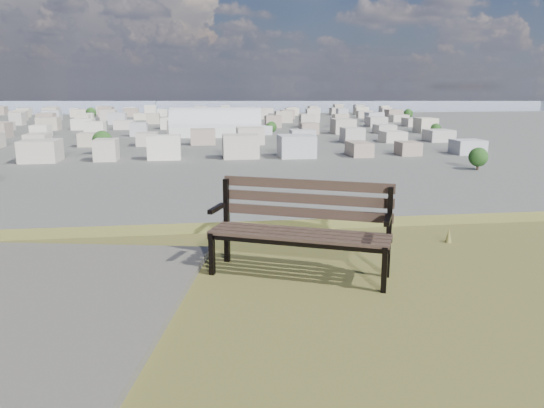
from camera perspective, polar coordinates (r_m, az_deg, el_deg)
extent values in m
cube|color=#3F3024|center=(5.07, 2.48, -3.79)|extent=(1.66, 0.80, 0.03)
cube|color=#3F3024|center=(5.18, 2.79, -3.44)|extent=(1.66, 0.80, 0.03)
cube|color=#3F3024|center=(5.29, 3.09, -3.10)|extent=(1.66, 0.80, 0.03)
cube|color=#3F3024|center=(5.40, 3.38, -2.77)|extent=(1.66, 0.80, 0.03)
cube|color=#3F3024|center=(5.43, 3.58, -0.95)|extent=(1.64, 0.75, 0.10)
cube|color=#3F3024|center=(5.43, 3.66, 0.58)|extent=(1.64, 0.75, 0.10)
cube|color=#3F3024|center=(5.42, 3.74, 2.11)|extent=(1.64, 0.75, 0.10)
cube|color=black|center=(5.37, -6.48, -5.35)|extent=(0.07, 0.07, 0.43)
cube|color=black|center=(5.68, -4.90, -1.82)|extent=(0.07, 0.07, 0.91)
cube|color=black|center=(5.49, -5.74, -2.88)|extent=(0.25, 0.47, 0.05)
cube|color=black|center=(5.38, -5.99, -0.48)|extent=(0.19, 0.35, 0.04)
cube|color=black|center=(4.99, 11.99, -6.94)|extent=(0.07, 0.07, 0.43)
cube|color=black|center=(5.33, 12.46, -3.04)|extent=(0.07, 0.07, 0.91)
cube|color=black|center=(5.12, 12.26, -4.24)|extent=(0.25, 0.47, 0.05)
cube|color=black|center=(5.01, 12.35, -1.69)|extent=(0.19, 0.35, 0.04)
cube|color=black|center=(5.07, 2.45, -4.31)|extent=(1.64, 0.76, 0.04)
cube|color=black|center=(5.42, 3.39, -3.20)|extent=(1.64, 0.76, 0.04)
cone|color=brown|center=(6.80, 18.47, -3.20)|extent=(0.08, 0.08, 0.18)
cube|color=silver|center=(296.61, -6.02, 7.79)|extent=(50.92, 25.02, 5.48)
cylinder|color=silver|center=(296.40, -6.03, 8.32)|extent=(50.92, 25.02, 20.82)
cube|color=beige|center=(212.48, -24.00, 5.14)|extent=(11.00, 11.00, 7.00)
cube|color=#B5AB9B|center=(207.05, -17.59, 5.46)|extent=(11.00, 11.00, 7.00)
cube|color=#B3A38E|center=(204.32, -10.92, 5.73)|extent=(11.00, 11.00, 7.00)
cube|color=#AAA9AE|center=(204.39, -4.15, 5.93)|extent=(11.00, 11.00, 7.00)
cube|color=beige|center=(207.25, 2.52, 6.04)|extent=(11.00, 11.00, 7.00)
cube|color=gray|center=(212.80, 8.93, 6.07)|extent=(11.00, 11.00, 7.00)
cube|color=beige|center=(220.83, 14.94, 6.03)|extent=(11.00, 11.00, 7.00)
cube|color=#B3ABA2|center=(231.09, 20.48, 5.94)|extent=(11.00, 11.00, 7.00)
cube|color=#B3A38E|center=(263.60, -23.55, 6.41)|extent=(11.00, 11.00, 7.00)
cube|color=#AAA9AE|center=(258.13, -18.39, 6.70)|extent=(11.00, 11.00, 7.00)
cube|color=beige|center=(254.82, -13.05, 6.94)|extent=(11.00, 11.00, 7.00)
cube|color=gray|center=(253.74, -7.60, 7.13)|extent=(11.00, 11.00, 7.00)
cube|color=beige|center=(254.92, -2.16, 7.26)|extent=(11.00, 11.00, 7.00)
cube|color=#B3ABA2|center=(258.34, 3.19, 7.32)|extent=(11.00, 11.00, 7.00)
cube|color=beige|center=(263.91, 8.35, 7.31)|extent=(11.00, 11.00, 7.00)
cube|color=#B5AB9B|center=(271.49, 13.27, 7.26)|extent=(11.00, 11.00, 7.00)
cube|color=#B3A38E|center=(280.92, 17.88, 7.16)|extent=(11.00, 11.00, 7.00)
cube|color=gray|center=(314.82, -23.25, 7.26)|extent=(11.00, 11.00, 7.00)
cube|color=beige|center=(309.32, -18.93, 7.52)|extent=(11.00, 11.00, 7.00)
cube|color=#B3ABA2|center=(305.62, -14.48, 7.75)|extent=(11.00, 11.00, 7.00)
cube|color=beige|center=(303.77, -9.94, 7.93)|extent=(11.00, 11.00, 7.00)
cube|color=#B5AB9B|center=(303.82, -5.37, 8.06)|extent=(11.00, 11.00, 7.00)
cube|color=#B3A38E|center=(305.75, -0.82, 8.14)|extent=(11.00, 11.00, 7.00)
cube|color=#AAA9AE|center=(309.54, 3.64, 8.17)|extent=(11.00, 11.00, 7.00)
cube|color=beige|center=(315.12, 7.96, 8.15)|extent=(11.00, 11.00, 7.00)
cube|color=gray|center=(322.39, 12.12, 8.09)|extent=(11.00, 11.00, 7.00)
cube|color=beige|center=(331.24, 16.07, 8.00)|extent=(11.00, 11.00, 7.00)
cube|color=beige|center=(373.07, -26.61, 7.63)|extent=(11.00, 11.00, 7.00)
cube|color=#B5AB9B|center=(366.09, -23.03, 7.88)|extent=(11.00, 11.00, 7.00)
cube|color=#B3A38E|center=(360.58, -19.32, 8.12)|extent=(11.00, 11.00, 7.00)
cube|color=#AAA9AE|center=(356.60, -15.50, 8.32)|extent=(11.00, 11.00, 7.00)
cube|color=beige|center=(354.21, -11.61, 8.49)|extent=(11.00, 11.00, 7.00)
cube|color=gray|center=(353.43, -7.68, 8.62)|extent=(11.00, 11.00, 7.00)
cube|color=beige|center=(354.28, -3.76, 8.72)|extent=(11.00, 11.00, 7.00)
cube|color=#B3ABA2|center=(356.75, 0.14, 8.77)|extent=(11.00, 11.00, 7.00)
cube|color=beige|center=(360.80, 3.96, 8.78)|extent=(11.00, 11.00, 7.00)
cube|color=#B5AB9B|center=(366.39, 7.68, 8.76)|extent=(11.00, 11.00, 7.00)
cube|color=#B3A38E|center=(373.43, 11.28, 8.70)|extent=(11.00, 11.00, 7.00)
cube|color=#AAA9AE|center=(381.85, 14.73, 8.61)|extent=(11.00, 11.00, 7.00)
cube|color=gray|center=(424.21, -26.02, 8.12)|extent=(11.00, 11.00, 7.00)
cube|color=beige|center=(417.40, -22.86, 8.35)|extent=(11.00, 11.00, 7.00)
cube|color=#B3ABA2|center=(411.88, -19.61, 8.56)|extent=(11.00, 11.00, 7.00)
cube|color=beige|center=(407.69, -16.27, 8.75)|extent=(11.00, 11.00, 7.00)
cube|color=#B5AB9B|center=(404.89, -12.87, 8.91)|extent=(11.00, 11.00, 7.00)
cube|color=#B3A38E|center=(403.50, -9.43, 9.04)|extent=(11.00, 11.00, 7.00)
cube|color=#AAA9AE|center=(403.53, -5.98, 9.14)|extent=(11.00, 11.00, 7.00)
cube|color=beige|center=(404.99, -2.55, 9.21)|extent=(11.00, 11.00, 7.00)
cube|color=gray|center=(407.86, 0.86, 9.24)|extent=(11.00, 11.00, 7.00)
cube|color=beige|center=(412.10, 4.20, 9.24)|extent=(11.00, 11.00, 7.00)
cube|color=#B3ABA2|center=(417.69, 7.47, 9.21)|extent=(11.00, 11.00, 7.00)
cube|color=beige|center=(424.56, 10.64, 9.16)|extent=(11.00, 11.00, 7.00)
cube|color=#B5AB9B|center=(432.66, 13.70, 9.08)|extent=(11.00, 11.00, 7.00)
cube|color=#AAA9AE|center=(475.41, -25.56, 8.50)|extent=(11.00, 11.00, 7.00)
cube|color=beige|center=(468.73, -22.73, 8.71)|extent=(11.00, 11.00, 7.00)
cube|color=gray|center=(463.20, -19.83, 8.90)|extent=(11.00, 11.00, 7.00)
cube|color=beige|center=(458.86, -16.87, 9.08)|extent=(11.00, 11.00, 7.00)
cube|color=#B3ABA2|center=(455.74, -13.85, 9.23)|extent=(11.00, 11.00, 7.00)
cube|color=beige|center=(453.87, -10.80, 9.36)|extent=(11.00, 11.00, 7.00)
cube|color=#B5AB9B|center=(453.26, -7.73, 9.46)|extent=(11.00, 11.00, 7.00)
cube|color=#B3A38E|center=(453.93, -4.66, 9.53)|extent=(11.00, 11.00, 7.00)
cube|color=#AAA9AE|center=(455.85, -1.60, 9.58)|extent=(11.00, 11.00, 7.00)
cube|color=beige|center=(459.03, 1.42, 9.60)|extent=(11.00, 11.00, 7.00)
cube|color=gray|center=(463.43, 4.39, 9.60)|extent=(11.00, 11.00, 7.00)
cube|color=beige|center=(469.02, 7.30, 9.57)|extent=(11.00, 11.00, 7.00)
cube|color=#B3ABA2|center=(475.76, 10.14, 9.52)|extent=(11.00, 11.00, 7.00)
cube|color=beige|center=(483.59, 12.88, 9.45)|extent=(11.00, 11.00, 7.00)
cube|color=#B3A38E|center=(526.66, -25.18, 8.81)|extent=(11.00, 11.00, 7.00)
cube|color=#AAA9AE|center=(520.08, -22.63, 9.00)|extent=(11.00, 11.00, 7.00)
cube|color=beige|center=(514.54, -20.02, 9.18)|extent=(11.00, 11.00, 7.00)
cube|color=gray|center=(510.07, -17.35, 9.34)|extent=(11.00, 11.00, 7.00)
cube|color=beige|center=(506.70, -14.64, 9.48)|extent=(11.00, 11.00, 7.00)
cube|color=#B3ABA2|center=(504.45, -11.89, 9.61)|extent=(11.00, 11.00, 7.00)
cube|color=beige|center=(503.33, -9.13, 9.71)|extent=(11.00, 11.00, 7.00)
cube|color=#B5AB9B|center=(503.36, -6.36, 9.79)|extent=(11.00, 11.00, 7.00)
cube|color=#B3A38E|center=(504.53, -3.59, 9.85)|extent=(11.00, 11.00, 7.00)
cube|color=#AAA9AE|center=(506.83, -0.85, 9.88)|extent=(11.00, 11.00, 7.00)
cube|color=beige|center=(510.26, 1.87, 9.89)|extent=(11.00, 11.00, 7.00)
cube|color=gray|center=(514.78, 4.55, 9.88)|extent=(11.00, 11.00, 7.00)
cube|color=beige|center=(520.37, 7.17, 9.86)|extent=(11.00, 11.00, 7.00)
cube|color=#B3ABA2|center=(526.99, 9.73, 9.81)|extent=(11.00, 11.00, 7.00)
cube|color=beige|center=(534.62, 12.22, 9.74)|extent=(11.00, 11.00, 7.00)
cube|color=#B5AB9B|center=(585.34, -27.14, 8.88)|extent=(11.00, 11.00, 7.00)
cube|color=#B3A38E|center=(577.94, -24.87, 9.07)|extent=(11.00, 11.00, 7.00)
cube|color=#AAA9AE|center=(571.45, -22.54, 9.24)|extent=(11.00, 11.00, 7.00)
cube|color=beige|center=(565.90, -20.16, 9.41)|extent=(11.00, 11.00, 7.00)
cube|color=gray|center=(561.32, -17.74, 9.56)|extent=(11.00, 11.00, 7.00)
cube|color=beige|center=(557.75, -15.28, 9.69)|extent=(11.00, 11.00, 7.00)
cube|color=#B3ABA2|center=(555.18, -12.79, 9.81)|extent=(11.00, 11.00, 7.00)
cube|color=beige|center=(553.65, -10.28, 9.91)|extent=(11.00, 11.00, 7.00)
cube|color=#B5AB9B|center=(553.15, -7.76, 9.99)|extent=(11.00, 11.00, 7.00)
cube|color=#B3A38E|center=(553.70, -5.24, 10.06)|extent=(11.00, 11.00, 7.00)
cube|color=#AAA9AE|center=(555.28, -2.72, 10.10)|extent=(11.00, 11.00, 7.00)
cube|color=beige|center=(557.89, -0.23, 10.12)|extent=(11.00, 11.00, 7.00)
cube|color=gray|center=(561.52, 2.24, 10.13)|extent=(11.00, 11.00, 7.00)
cube|color=beige|center=(566.14, 4.67, 10.12)|extent=(11.00, 11.00, 7.00)
cube|color=#B3ABA2|center=(571.73, 7.06, 10.09)|extent=(11.00, 11.00, 7.00)
cube|color=beige|center=(578.27, 9.39, 10.04)|extent=(11.00, 11.00, 7.00)
cube|color=#B5AB9B|center=(585.71, 11.67, 9.99)|extent=(11.00, 11.00, 7.00)
cylinder|color=#34261A|center=(187.95, 21.24, 3.78)|extent=(0.80, 0.80, 2.10)
sphere|color=#163713|center=(187.54, 21.31, 4.73)|extent=(6.30, 6.30, 6.30)
cylinder|color=#34261A|center=(227.56, -17.72, 5.50)|extent=(0.80, 0.80, 2.70)
sphere|color=#163713|center=(227.14, -17.79, 6.51)|extent=(8.10, 8.10, 8.10)
cylinder|color=#34261A|center=(312.43, 17.17, 7.22)|extent=(0.80, 0.80, 1.95)
sphere|color=#163713|center=(312.20, 17.20, 7.75)|extent=(5.85, 5.85, 5.85)
cylinder|color=#34261A|center=(408.00, 0.86, 8.91)|extent=(0.80, 0.80, 2.25)
sphere|color=#163713|center=(407.80, 0.86, 9.38)|extent=(6.75, 6.75, 6.75)
cylinder|color=#34261A|center=(471.91, -18.85, 8.78)|extent=(0.80, 0.80, 2.85)
sphere|color=#163713|center=(471.70, -18.88, 9.29)|extent=(8.55, 8.55, 8.55)
cylinder|color=#34261A|center=(519.69, -22.39, 8.77)|extent=(0.80, 0.80, 2.40)
sphere|color=#163713|center=(519.52, -22.43, 9.16)|extent=(7.20, 7.20, 7.20)
cylinder|color=#34261A|center=(306.45, -0.07, 7.69)|extent=(0.80, 0.80, 2.10)
sphere|color=#163713|center=(306.20, -0.07, 8.28)|extent=(6.30, 6.30, 6.30)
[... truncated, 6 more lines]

